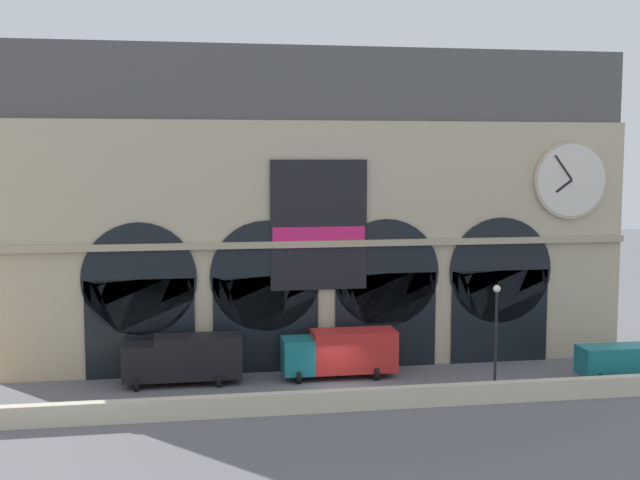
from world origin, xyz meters
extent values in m
plane|color=slate|center=(0.00, 0.00, 0.00)|extent=(200.00, 200.00, 0.00)
cube|color=beige|center=(0.00, -4.24, 0.61)|extent=(90.00, 0.70, 1.21)
cube|color=#BCAD8C|center=(0.00, 7.08, 8.45)|extent=(43.04, 4.15, 16.89)
cube|color=#4C4C4C|center=(0.00, 7.38, 19.39)|extent=(43.04, 3.55, 4.99)
cube|color=black|center=(-12.42, 4.95, 3.27)|extent=(7.08, 0.20, 6.54)
cylinder|color=black|center=(-12.42, 4.95, 6.54)|extent=(7.45, 0.20, 7.45)
cube|color=black|center=(-4.14, 4.95, 3.27)|extent=(7.08, 0.20, 6.54)
cylinder|color=black|center=(-4.14, 4.95, 6.54)|extent=(7.45, 0.20, 7.45)
cube|color=black|center=(4.14, 4.95, 3.27)|extent=(7.08, 0.20, 6.54)
cylinder|color=black|center=(4.14, 4.95, 6.54)|extent=(7.45, 0.20, 7.45)
cube|color=black|center=(12.42, 4.95, 3.27)|extent=(7.08, 0.20, 6.54)
cylinder|color=black|center=(12.42, 4.95, 6.54)|extent=(7.45, 0.20, 7.45)
cylinder|color=#BCAD8C|center=(17.45, 4.85, 12.85)|extent=(5.49, 0.25, 5.49)
cylinder|color=silver|center=(17.45, 4.73, 12.85)|extent=(5.09, 0.06, 5.09)
cube|color=black|center=(16.88, 4.67, 12.44)|extent=(1.23, 0.04, 0.95)
cube|color=black|center=(16.80, 4.65, 13.72)|extent=(1.40, 0.04, 1.80)
cube|color=black|center=(-0.55, 4.83, 9.92)|extent=(6.55, 0.12, 8.74)
cube|color=#DB1E66|center=(-0.55, 4.75, 9.11)|extent=(6.28, 0.04, 1.41)
cube|color=tan|center=(0.00, 4.85, 8.66)|extent=(43.04, 0.50, 0.44)
cube|color=black|center=(-12.49, 2.83, 1.57)|extent=(2.00, 2.30, 2.30)
cube|color=black|center=(-8.74, 2.83, 1.77)|extent=(5.50, 2.30, 2.70)
cylinder|color=black|center=(-12.59, 1.79, 0.42)|extent=(0.28, 0.84, 0.84)
cylinder|color=black|center=(-12.59, 3.86, 0.42)|extent=(0.28, 0.84, 0.84)
cylinder|color=black|center=(-7.49, 1.79, 0.42)|extent=(0.28, 0.84, 0.84)
cylinder|color=black|center=(-7.49, 3.86, 0.42)|extent=(0.28, 0.84, 0.84)
cube|color=#19727A|center=(-2.31, 2.74, 1.57)|extent=(2.00, 2.30, 2.30)
cube|color=red|center=(1.44, 2.74, 1.77)|extent=(5.50, 2.30, 2.70)
cylinder|color=black|center=(-2.41, 1.70, 0.42)|extent=(0.28, 0.84, 0.84)
cylinder|color=black|center=(-2.41, 3.77, 0.42)|extent=(0.28, 0.84, 0.84)
cylinder|color=black|center=(2.69, 1.70, 0.42)|extent=(0.28, 0.84, 0.84)
cylinder|color=black|center=(2.69, 3.77, 0.42)|extent=(0.28, 0.84, 0.84)
cube|color=#19727A|center=(18.36, -0.70, 1.27)|extent=(5.20, 2.00, 1.86)
cylinder|color=black|center=(16.59, -1.60, 0.34)|extent=(0.28, 0.68, 0.68)
cylinder|color=black|center=(16.59, 0.20, 0.34)|extent=(0.28, 0.68, 0.68)
cylinder|color=black|center=(20.13, 0.20, 0.34)|extent=(0.28, 0.68, 0.68)
cylinder|color=black|center=(8.79, -3.44, 3.25)|extent=(0.16, 0.16, 6.50)
sphere|color=#F2EDCC|center=(8.79, -3.44, 6.68)|extent=(0.44, 0.44, 0.44)
camera|label=1|loc=(-9.74, -49.15, 14.58)|focal=46.06mm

